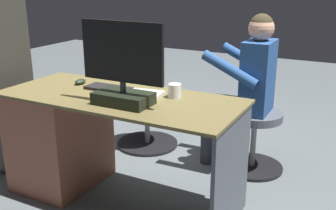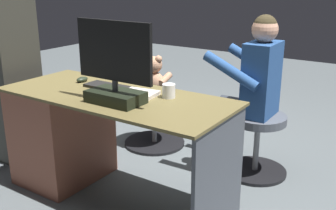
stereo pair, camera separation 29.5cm
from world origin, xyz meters
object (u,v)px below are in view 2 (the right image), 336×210
object	(u,v)px
cup	(169,91)
teddy_bear	(155,77)
keyboard	(113,88)
tv_remote	(97,92)
office_chair_teddy	(154,116)
person	(251,82)
monitor	(115,74)
desk	(71,131)
computer_mouse	(82,79)
visitor_chair	(257,138)

from	to	relation	value
cup	teddy_bear	world-z (taller)	cup
keyboard	tv_remote	bearing A→B (deg)	78.12
office_chair_teddy	teddy_bear	world-z (taller)	teddy_bear
person	monitor	bearing A→B (deg)	65.34
keyboard	teddy_bear	xyz separation A→B (m)	(0.22, -0.80, -0.12)
monitor	cup	size ratio (longest dim) A/B	6.19
monitor	office_chair_teddy	xyz separation A→B (m)	(0.44, -1.01, -0.65)
monitor	teddy_bear	bearing A→B (deg)	-66.62
desk	computer_mouse	size ratio (longest dim) A/B	16.50
visitor_chair	teddy_bear	bearing A→B (deg)	-1.65
desk	tv_remote	world-z (taller)	tv_remote
tv_remote	office_chair_teddy	world-z (taller)	tv_remote
cup	tv_remote	xyz separation A→B (m)	(0.45, 0.18, -0.03)
computer_mouse	visitor_chair	world-z (taller)	computer_mouse
tv_remote	person	bearing A→B (deg)	-127.76
computer_mouse	teddy_bear	xyz separation A→B (m)	(-0.09, -0.78, -0.13)
keyboard	teddy_bear	world-z (taller)	teddy_bear
computer_mouse	office_chair_teddy	xyz separation A→B (m)	(-0.09, -0.76, -0.49)
monitor	keyboard	world-z (taller)	monitor
teddy_bear	person	distance (m)	0.90
keyboard	computer_mouse	world-z (taller)	computer_mouse
visitor_chair	person	size ratio (longest dim) A/B	0.40
tv_remote	visitor_chair	size ratio (longest dim) A/B	0.31
computer_mouse	visitor_chair	size ratio (longest dim) A/B	0.20
keyboard	visitor_chair	bearing A→B (deg)	-134.22
cup	teddy_bear	distance (m)	1.01
tv_remote	visitor_chair	distance (m)	1.28
cup	visitor_chair	size ratio (longest dim) A/B	0.18
monitor	office_chair_teddy	distance (m)	1.28
keyboard	office_chair_teddy	distance (m)	0.95
monitor	tv_remote	bearing A→B (deg)	-20.08
monitor	person	bearing A→B (deg)	-114.66
desk	keyboard	xyz separation A→B (m)	(-0.34, -0.09, 0.36)
desk	cup	xyz separation A→B (m)	(-0.76, -0.14, 0.40)
desk	office_chair_teddy	size ratio (longest dim) A/B	2.89
desk	tv_remote	distance (m)	0.48
person	computer_mouse	bearing A→B (deg)	37.31
tv_remote	teddy_bear	size ratio (longest dim) A/B	0.43
keyboard	teddy_bear	distance (m)	0.84
desk	monitor	size ratio (longest dim) A/B	2.92
office_chair_teddy	cup	bearing A→B (deg)	131.22
cup	tv_remote	bearing A→B (deg)	21.31
monitor	computer_mouse	xyz separation A→B (m)	(0.53, -0.24, -0.16)
cup	person	size ratio (longest dim) A/B	0.07
keyboard	computer_mouse	distance (m)	0.31
monitor	person	world-z (taller)	monitor
tv_remote	office_chair_teddy	xyz separation A→B (m)	(0.20, -0.92, -0.48)
monitor	visitor_chair	world-z (taller)	monitor
computer_mouse	visitor_chair	xyz separation A→B (m)	(-1.07, -0.75, -0.47)
desk	computer_mouse	distance (m)	0.39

